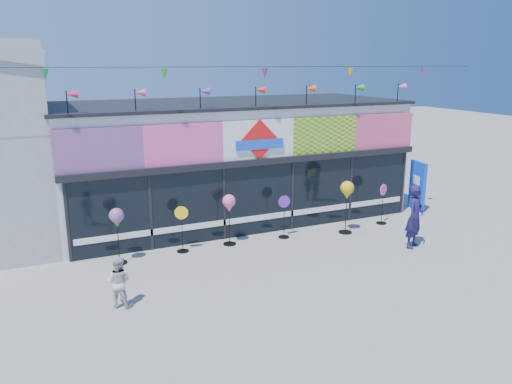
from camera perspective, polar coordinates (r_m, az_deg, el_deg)
ground at (r=13.54m, az=6.38°, el=-9.09°), size 80.00×80.00×0.00m
kite_shop at (r=18.09m, az=-3.00°, el=3.81°), size 16.00×5.70×5.31m
blue_sign at (r=19.70m, az=17.96°, el=0.67°), size 0.29×0.94×1.85m
spinner_0 at (r=14.11m, az=-15.62°, el=-3.04°), size 0.40×0.40×1.60m
spinner_1 at (r=14.76m, az=-8.46°, el=-4.08°), size 0.38×0.36×1.39m
spinner_2 at (r=15.04m, az=-3.09°, el=-1.46°), size 0.40×0.40×1.58m
spinner_3 at (r=15.80m, az=3.23°, el=-2.70°), size 0.39×0.35×1.38m
spinner_4 at (r=16.30m, az=10.37°, el=0.04°), size 0.44×0.44×1.74m
spinner_5 at (r=17.69m, az=14.27°, el=-1.21°), size 0.38×0.36×1.41m
adult_man at (r=15.63m, az=17.70°, el=-2.70°), size 0.83×0.72×1.93m
child at (r=11.88m, az=-15.42°, el=-9.86°), size 0.68×0.60×1.21m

